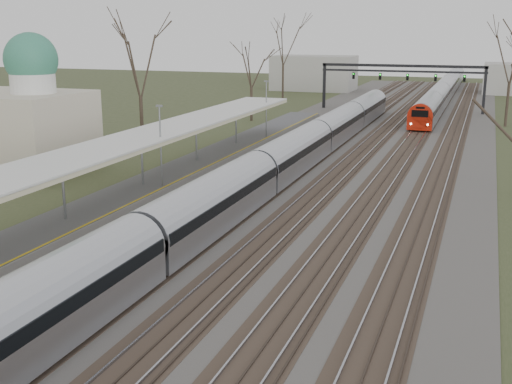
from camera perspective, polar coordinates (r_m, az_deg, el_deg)
track_bed at (r=57.40m, az=8.79°, el=3.65°), size 24.00×160.00×0.22m
platform at (r=44.00m, az=-7.74°, el=1.03°), size 3.50×69.00×1.00m
canopy at (r=39.46m, az=-10.92°, el=4.45°), size 4.10×50.00×3.11m
dome_building at (r=50.84m, az=-20.45°, el=5.74°), size 10.00×8.00×10.30m
signal_gantry at (r=86.26m, az=12.88°, el=10.23°), size 21.00×0.59×6.08m
tree_west_far at (r=55.94m, az=-10.36°, el=11.52°), size 5.50×5.50×11.33m
train_near at (r=47.70m, az=3.11°, el=3.37°), size 2.62×75.21×3.05m
train_far at (r=105.68m, az=16.42°, el=8.82°), size 2.62×75.21×3.05m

